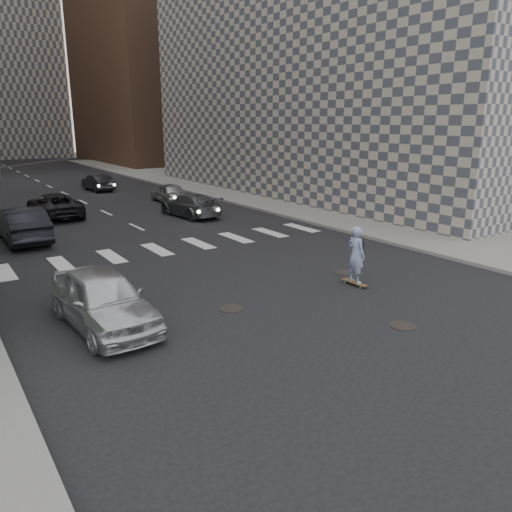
{
  "coord_description": "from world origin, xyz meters",
  "views": [
    {
      "loc": [
        -9.13,
        -10.66,
        5.4
      ],
      "look_at": [
        -0.72,
        1.77,
        1.3
      ],
      "focal_mm": 35.0,
      "sensor_mm": 36.0,
      "label": 1
    }
  ],
  "objects_px": {
    "traffic_car_e": "(98,183)",
    "traffic_car_c": "(55,205)",
    "silver_sedan": "(103,299)",
    "traffic_car_b": "(190,205)",
    "traffic_car_d": "(169,193)",
    "skateboarder": "(356,255)",
    "traffic_car_a": "(23,224)"
  },
  "relations": [
    {
      "from": "traffic_car_c",
      "to": "traffic_car_d",
      "type": "height_order",
      "value": "traffic_car_c"
    },
    {
      "from": "traffic_car_d",
      "to": "traffic_car_a",
      "type": "bearing_deg",
      "value": 38.0
    },
    {
      "from": "traffic_car_e",
      "to": "traffic_car_c",
      "type": "bearing_deg",
      "value": 57.25
    },
    {
      "from": "skateboarder",
      "to": "traffic_car_a",
      "type": "relative_size",
      "value": 0.42
    },
    {
      "from": "skateboarder",
      "to": "traffic_car_c",
      "type": "xyz_separation_m",
      "value": [
        -5.48,
        18.41,
        -0.37
      ]
    },
    {
      "from": "traffic_car_a",
      "to": "traffic_car_e",
      "type": "distance_m",
      "value": 17.29
    },
    {
      "from": "silver_sedan",
      "to": "traffic_car_c",
      "type": "height_order",
      "value": "silver_sedan"
    },
    {
      "from": "traffic_car_a",
      "to": "traffic_car_c",
      "type": "bearing_deg",
      "value": -115.76
    },
    {
      "from": "skateboarder",
      "to": "traffic_car_c",
      "type": "bearing_deg",
      "value": 104.97
    },
    {
      "from": "skateboarder",
      "to": "traffic_car_d",
      "type": "bearing_deg",
      "value": 81.96
    },
    {
      "from": "traffic_car_b",
      "to": "traffic_car_c",
      "type": "xyz_separation_m",
      "value": [
        -6.58,
        4.03,
        0.04
      ]
    },
    {
      "from": "silver_sedan",
      "to": "traffic_car_d",
      "type": "distance_m",
      "value": 21.25
    },
    {
      "from": "skateboarder",
      "to": "silver_sedan",
      "type": "height_order",
      "value": "skateboarder"
    },
    {
      "from": "traffic_car_a",
      "to": "silver_sedan",
      "type": "bearing_deg",
      "value": 89.78
    },
    {
      "from": "traffic_car_a",
      "to": "traffic_car_e",
      "type": "relative_size",
      "value": 1.26
    },
    {
      "from": "skateboarder",
      "to": "silver_sedan",
      "type": "relative_size",
      "value": 0.44
    },
    {
      "from": "traffic_car_c",
      "to": "traffic_car_e",
      "type": "relative_size",
      "value": 1.29
    },
    {
      "from": "traffic_car_e",
      "to": "traffic_car_d",
      "type": "bearing_deg",
      "value": 101.04
    },
    {
      "from": "silver_sedan",
      "to": "traffic_car_d",
      "type": "height_order",
      "value": "silver_sedan"
    },
    {
      "from": "traffic_car_b",
      "to": "traffic_car_c",
      "type": "bearing_deg",
      "value": -36.82
    },
    {
      "from": "skateboarder",
      "to": "traffic_car_c",
      "type": "height_order",
      "value": "skateboarder"
    },
    {
      "from": "traffic_car_d",
      "to": "silver_sedan",
      "type": "bearing_deg",
      "value": 65.42
    },
    {
      "from": "traffic_car_a",
      "to": "skateboarder",
      "type": "bearing_deg",
      "value": 121.76
    },
    {
      "from": "traffic_car_a",
      "to": "traffic_car_c",
      "type": "relative_size",
      "value": 0.97
    },
    {
      "from": "silver_sedan",
      "to": "traffic_car_e",
      "type": "xyz_separation_m",
      "value": [
        8.11,
        27.03,
        -0.14
      ]
    },
    {
      "from": "traffic_car_a",
      "to": "traffic_car_d",
      "type": "xyz_separation_m",
      "value": [
        10.31,
        6.81,
        -0.14
      ]
    },
    {
      "from": "skateboarder",
      "to": "traffic_car_a",
      "type": "xyz_separation_m",
      "value": [
        -8.08,
        13.02,
        -0.26
      ]
    },
    {
      "from": "traffic_car_a",
      "to": "traffic_car_b",
      "type": "height_order",
      "value": "traffic_car_a"
    },
    {
      "from": "skateboarder",
      "to": "traffic_car_a",
      "type": "bearing_deg",
      "value": 120.2
    },
    {
      "from": "traffic_car_c",
      "to": "traffic_car_d",
      "type": "xyz_separation_m",
      "value": [
        7.72,
        1.42,
        -0.04
      ]
    },
    {
      "from": "silver_sedan",
      "to": "traffic_car_b",
      "type": "height_order",
      "value": "silver_sedan"
    },
    {
      "from": "traffic_car_c",
      "to": "silver_sedan",
      "type": "bearing_deg",
      "value": 81.13
    }
  ]
}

